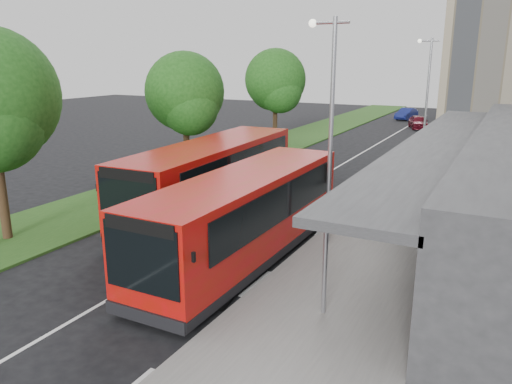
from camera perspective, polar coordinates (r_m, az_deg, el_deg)
ground at (r=18.97m, az=-6.14°, el=-6.07°), size 120.00×120.00×0.00m
pavement at (r=35.53m, az=20.74°, el=3.13°), size 5.00×80.00×0.15m
grass_verge at (r=39.16m, az=1.53°, el=5.10°), size 5.00×80.00×0.10m
lane_centre_line at (r=32.01m, az=8.87°, el=2.59°), size 0.12×70.00×0.01m
kerb_dashes at (r=34.97m, az=16.14°, el=3.23°), size 0.12×56.00×0.01m
tree_mid at (r=29.22m, az=-8.09°, el=10.70°), size 4.52×4.52×7.24m
tree_far at (r=39.58m, az=2.25°, el=12.26°), size 4.72×4.72×7.59m
lamp_post_near at (r=17.77m, az=8.35°, el=8.14°), size 1.44×0.28×8.00m
lamp_post_far at (r=37.18m, az=18.90°, el=11.03°), size 1.44×0.28×8.00m
bus_main at (r=17.06m, az=-1.21°, el=-2.83°), size 2.94×10.83×3.06m
bus_second at (r=22.09m, az=-5.05°, el=1.53°), size 3.45×11.59×3.25m
litter_bin at (r=26.83m, az=18.10°, el=1.03°), size 0.71×0.71×1.01m
bollard at (r=34.70m, az=19.13°, el=3.87°), size 0.14×0.14×0.86m
car_near at (r=52.82m, az=18.07°, el=7.63°), size 2.80×4.21×1.33m
car_far at (r=60.39m, az=16.82°, el=8.55°), size 2.04×4.12×1.30m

